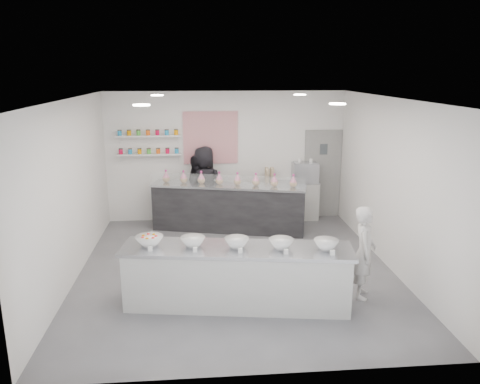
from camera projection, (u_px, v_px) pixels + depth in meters
name	position (u px, v px, depth m)	size (l,w,h in m)	color
floor	(236.00, 269.00, 8.36)	(6.00, 6.00, 0.00)	#515156
ceiling	(236.00, 99.00, 7.60)	(6.00, 6.00, 0.00)	white
back_wall	(226.00, 157.00, 10.87)	(5.50, 5.50, 0.00)	white
left_wall	(71.00, 192.00, 7.75)	(6.00, 6.00, 0.00)	white
right_wall	(392.00, 185.00, 8.21)	(6.00, 6.00, 0.00)	white
back_door	(322.00, 174.00, 11.15)	(0.88, 0.04, 2.10)	gray
pattern_panel	(211.00, 138.00, 10.70)	(1.25, 0.03, 1.20)	#BD2A40
jar_shelf_lower	(149.00, 154.00, 10.60)	(1.45, 0.22, 0.04)	silver
jar_shelf_upper	(148.00, 136.00, 10.50)	(1.45, 0.22, 0.04)	silver
preserve_jars	(148.00, 142.00, 10.51)	(1.45, 0.10, 0.56)	red
downlight_0	(141.00, 105.00, 6.52)	(0.24, 0.24, 0.02)	white
downlight_1	(338.00, 104.00, 6.76)	(0.24, 0.24, 0.02)	white
downlight_2	(157.00, 95.00, 9.03)	(0.24, 0.24, 0.02)	white
downlight_3	(300.00, 95.00, 9.26)	(0.24, 0.24, 0.02)	white
prep_counter	(237.00, 277.00, 6.98)	(3.40, 0.77, 0.93)	#B1B1AC
back_bar	(229.00, 208.00, 10.27)	(3.36, 0.62, 1.04)	black
sneeze_guard	(226.00, 181.00, 9.82)	(3.32, 0.01, 0.28)	white
espresso_ledge	(292.00, 201.00, 11.05)	(1.24, 0.39, 0.92)	#B1B1AC
espresso_machine	(305.00, 172.00, 10.90)	(0.58, 0.40, 0.44)	#93969E
cup_stacks	(270.00, 175.00, 10.85)	(0.24, 0.24, 0.34)	tan
prep_bowls	(237.00, 243.00, 6.85)	(2.96, 0.46, 0.14)	white
label_cards	(245.00, 258.00, 6.39)	(2.66, 0.04, 0.07)	white
cookie_bags	(228.00, 178.00, 10.10)	(2.96, 0.16, 0.28)	#DA6795
woman_prep	(364.00, 252.00, 7.20)	(0.54, 0.35, 1.47)	silver
staff_left	(196.00, 191.00, 10.60)	(0.78, 0.61, 1.61)	black
staff_right	(204.00, 186.00, 10.59)	(0.89, 0.58, 1.82)	black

